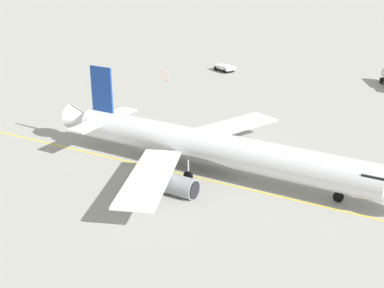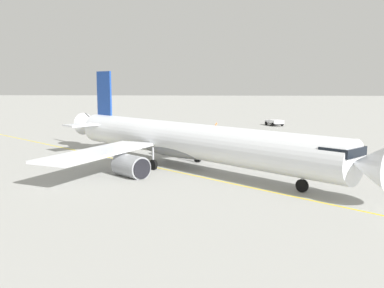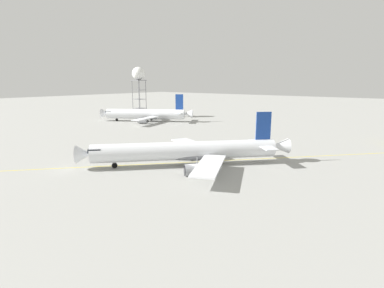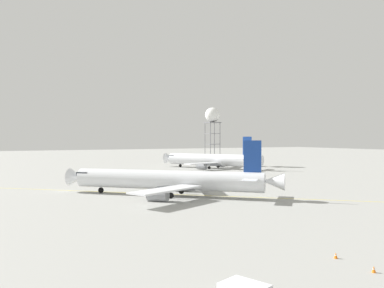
% 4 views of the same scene
% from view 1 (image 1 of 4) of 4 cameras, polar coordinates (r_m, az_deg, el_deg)
% --- Properties ---
extents(ground_plane, '(600.00, 600.00, 0.00)m').
position_cam_1_polar(ground_plane, '(65.69, 4.48, -0.96)').
color(ground_plane, '#9E9E99').
extents(airliner_main, '(32.06, 34.03, 10.79)m').
position_cam_1_polar(airliner_main, '(58.85, 2.29, -0.60)').
color(airliner_main, white).
rests_on(airliner_main, ground_plane).
extents(pushback_tug_truck, '(5.17, 3.79, 1.30)m').
position_cam_1_polar(pushback_tug_truck, '(108.85, 3.64, 8.46)').
color(pushback_tug_truck, '#232326').
rests_on(pushback_tug_truck, ground_plane).
extents(taxiway_centreline, '(102.29, 115.16, 0.01)m').
position_cam_1_polar(taxiway_centreline, '(60.58, -3.10, -2.89)').
color(taxiway_centreline, yellow).
rests_on(taxiway_centreline, ground_plane).
extents(safety_cone_near, '(0.36, 0.36, 0.55)m').
position_cam_1_polar(safety_cone_near, '(101.11, -2.72, 7.18)').
color(safety_cone_near, orange).
rests_on(safety_cone_near, ground_plane).
extents(safety_cone_mid, '(0.36, 0.36, 0.55)m').
position_cam_1_polar(safety_cone_mid, '(105.27, -3.02, 7.74)').
color(safety_cone_mid, orange).
rests_on(safety_cone_mid, ground_plane).
extents(safety_cone_far, '(0.36, 0.36, 0.55)m').
position_cam_1_polar(safety_cone_far, '(108.27, -3.22, 8.11)').
color(safety_cone_far, orange).
rests_on(safety_cone_far, ground_plane).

